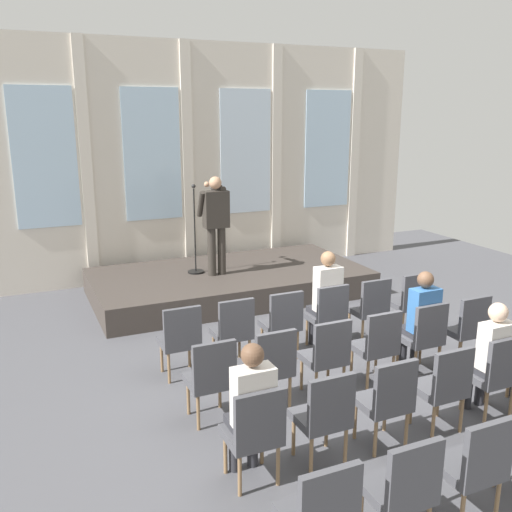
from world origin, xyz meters
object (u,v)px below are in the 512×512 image
Objects in this scene: chair_r0_c0 at (180,337)px; audience_r2_c4 at (491,353)px; chair_r0_c1 at (233,328)px; audience_r1_c4 at (421,317)px; chair_r3_c2 at (475,462)px; chair_r0_c4 at (371,306)px; audience_r2_c0 at (251,405)px; chair_r0_c5 at (410,299)px; chair_r1_c3 at (377,343)px; chair_r3_c1 at (403,486)px; speaker at (216,218)px; mic_stand at (195,254)px; chair_r1_c1 at (272,364)px; chair_r1_c4 at (424,334)px; chair_r1_c5 at (467,325)px; chair_r1_c2 at (327,353)px; chair_r2_c1 at (325,413)px; chair_r0_c2 at (283,320)px; audience_r0_c3 at (326,295)px; chair_r1_c0 at (211,375)px; chair_r2_c2 at (387,397)px; chair_r2_c4 at (495,371)px; chair_r2_c3 at (444,384)px; chair_r2_c0 at (255,430)px; chair_r3_c0 at (321,512)px.

audience_r2_c4 is (2.76, -2.15, 0.18)m from chair_r0_c0.
chair_r0_c0 and chair_r0_c1 have the same top height.
audience_r1_c4 reaches higher than chair_r3_c2.
chair_r0_c4 is 0.72× the size of audience_r2_c0.
chair_r0_c5 is 1.78m from chair_r1_c3.
audience_r2_c0 is 1.39× the size of chair_r3_c1.
speaker reaches higher than chair_r3_c2.
mic_stand is 1.65× the size of chair_r1_c1.
mic_stand is 1.65× the size of chair_r1_c4.
chair_r1_c4 is 2.63m from chair_r3_c2.
speaker is at bearing 117.82° from chair_r1_c5.
chair_r0_c1 is at bearing 121.69° from chair_r1_c2.
mic_stand is at bearing 83.60° from chair_r1_c1.
chair_r3_c2 is (-0.06, -6.04, -0.88)m from speaker.
chair_r2_c1 is (-0.45, -5.17, -0.23)m from mic_stand.
mic_stand is at bearing 94.60° from chair_r0_c2.
audience_r0_c3 is at bearing 107.20° from audience_r2_c4.
chair_r1_c0 and chair_r2_c2 have the same top height.
chair_r1_c1 is at bearing 180.00° from chair_r1_c3.
chair_r1_c0 is 1.00× the size of chair_r1_c2.
chair_r0_c4 is at bearing -63.88° from speaker.
chair_r0_c4 and chair_r3_c2 have the same top height.
mic_stand is 3.16m from chair_r0_c0.
chair_r1_c5 and chair_r3_c1 have the same top height.
chair_r0_c2 is 0.72× the size of audience_r2_c0.
chair_r1_c2 is 1.00× the size of chair_r2_c4.
chair_r1_c0 and chair_r1_c5 have the same top height.
chair_r0_c5 is (3.45, 0.00, 0.00)m from chair_r0_c0.
chair_r0_c2 is 1.38m from chair_r0_c4.
chair_r1_c2 and chair_r2_c3 have the same top height.
chair_r1_c0 is 0.69m from chair_r1_c1.
mic_stand reaches higher than chair_r2_c0.
chair_r0_c1 is 0.68× the size of audience_r0_c3.
audience_r0_c3 reaches higher than chair_r1_c4.
audience_r0_c3 is 1.31m from audience_r1_c4.
audience_r0_c3 is 1.47× the size of chair_r1_c5.
chair_r2_c3 is at bearing -119.92° from audience_r1_c4.
audience_r2_c0 is (-1.44, -4.84, -0.69)m from speaker.
chair_r3_c0 is at bearing -156.48° from audience_r2_c4.
chair_r1_c5 is 1.00× the size of chair_r2_c2.
chair_r2_c2 is 1.12m from chair_r3_c2.
chair_r1_c5 is (3.45, 0.00, 0.00)m from chair_r1_c0.
chair_r1_c2 is (0.24, -4.05, -0.23)m from mic_stand.
chair_r3_c2 is (-1.38, -1.20, -0.18)m from audience_r2_c4.
chair_r2_c1 is at bearing -141.00° from chair_r0_c5.
chair_r2_c4 is 2.35m from chair_r3_c1.
speaker reaches higher than chair_r2_c1.
chair_r2_c2 is at bearing 180.00° from chair_r2_c4.
audience_r2_c4 is at bearing -90.00° from chair_r1_c4.
audience_r1_c4 is (2.07, -1.04, 0.20)m from chair_r0_c1.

